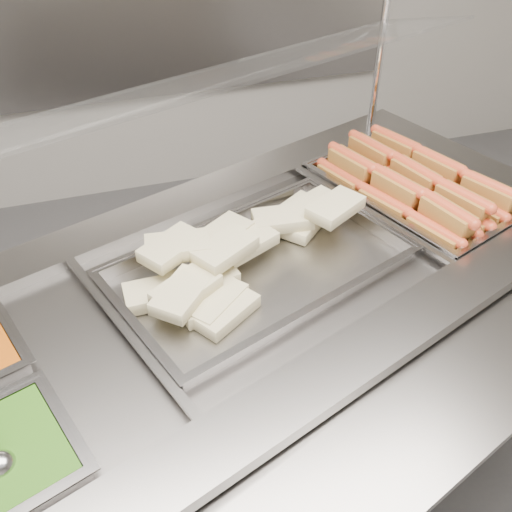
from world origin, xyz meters
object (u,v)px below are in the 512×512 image
object	(u,v)px
pan_hotdogs	(412,198)
pan_wraps	(259,270)
steam_counter	(242,391)
sneeze_guard	(178,94)

from	to	relation	value
pan_hotdogs	pan_wraps	distance (m)	0.61
steam_counter	sneeze_guard	size ratio (longest dim) A/B	1.24
steam_counter	sneeze_guard	xyz separation A→B (m)	(-0.08, 0.22, 0.87)
sneeze_guard	pan_hotdogs	size ratio (longest dim) A/B	2.60
sneeze_guard	pan_hotdogs	distance (m)	0.83
steam_counter	sneeze_guard	world-z (taller)	sneeze_guard
pan_hotdogs	pan_wraps	size ratio (longest dim) A/B	0.82
pan_hotdogs	sneeze_guard	bearing A→B (deg)	-178.97
sneeze_guard	pan_hotdogs	bearing A→B (deg)	1.03
pan_hotdogs	pan_wraps	world-z (taller)	same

